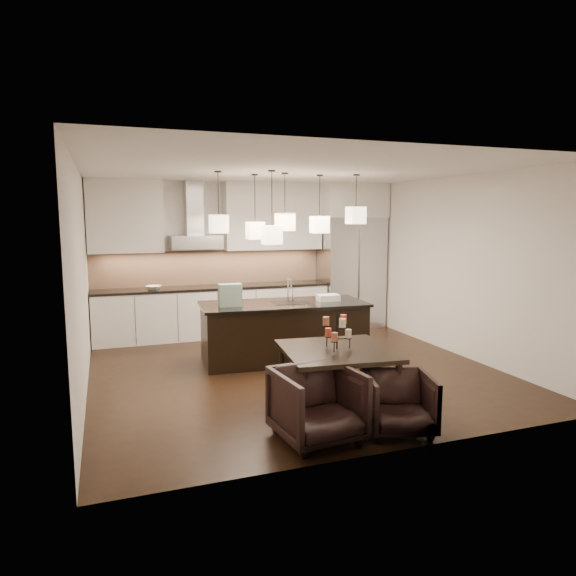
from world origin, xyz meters
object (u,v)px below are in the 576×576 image
object	(u,v)px
island_body	(284,333)
dining_table	(336,380)
refrigerator	(351,272)
armchair_left	(317,405)
armchair_right	(399,403)

from	to	relation	value
island_body	dining_table	xyz separation A→B (m)	(-0.12, -2.14, -0.07)
refrigerator	armchair_left	xyz separation A→B (m)	(-2.69, -4.66, -0.72)
island_body	armchair_left	distance (m)	2.86
armchair_left	armchair_right	world-z (taller)	armchair_left
armchair_right	refrigerator	bearing A→B (deg)	84.93
refrigerator	armchair_right	bearing A→B (deg)	-111.07
refrigerator	dining_table	size ratio (longest dim) A/B	1.82
island_body	armchair_left	world-z (taller)	island_body
island_body	dining_table	world-z (taller)	island_body
refrigerator	dining_table	xyz separation A→B (m)	(-2.18, -4.01, -0.72)
island_body	armchair_left	xyz separation A→B (m)	(-0.63, -2.79, -0.06)
dining_table	armchair_right	world-z (taller)	dining_table
refrigerator	armchair_right	xyz separation A→B (m)	(-1.83, -4.76, -0.77)
dining_table	armchair_left	world-z (taller)	armchair_left
refrigerator	armchair_left	size ratio (longest dim) A/B	2.73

